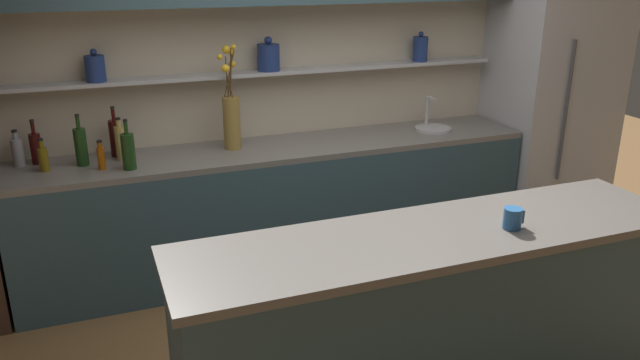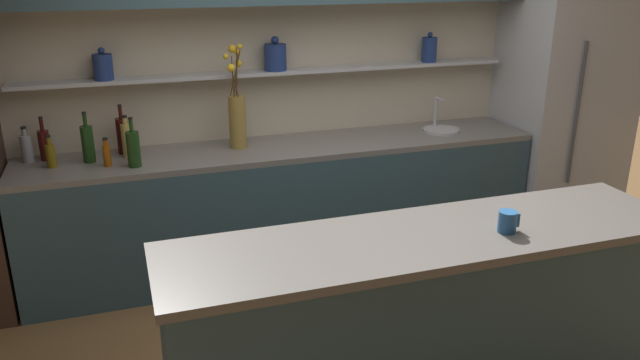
# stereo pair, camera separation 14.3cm
# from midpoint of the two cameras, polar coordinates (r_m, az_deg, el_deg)

# --- Properties ---
(ground_plane) EXTENTS (12.00, 12.00, 0.00)m
(ground_plane) POSITION_cam_midpoint_polar(r_m,az_deg,el_deg) (3.81, 3.60, -15.20)
(ground_plane) COLOR brown
(back_wall_unit) EXTENTS (5.20, 0.44, 2.60)m
(back_wall_unit) POSITION_cam_midpoint_polar(r_m,az_deg,el_deg) (4.60, -4.02, 11.80)
(back_wall_unit) COLOR beige
(back_wall_unit) RESTS_ON ground_plane
(back_counter_unit) EXTENTS (3.65, 0.62, 0.92)m
(back_counter_unit) POSITION_cam_midpoint_polar(r_m,az_deg,el_deg) (4.57, -4.37, -2.43)
(back_counter_unit) COLOR #334C56
(back_counter_unit) RESTS_ON ground_plane
(island_counter) EXTENTS (2.42, 0.61, 1.02)m
(island_counter) POSITION_cam_midpoint_polar(r_m,az_deg,el_deg) (3.07, 8.68, -13.37)
(island_counter) COLOR #334C56
(island_counter) RESTS_ON ground_plane
(refrigerator) EXTENTS (0.90, 0.73, 1.96)m
(refrigerator) POSITION_cam_midpoint_polar(r_m,az_deg,el_deg) (5.46, 19.49, 5.86)
(refrigerator) COLOR #B7B7BC
(refrigerator) RESTS_ON ground_plane
(flower_vase) EXTENTS (0.14, 0.14, 0.71)m
(flower_vase) POSITION_cam_midpoint_polar(r_m,az_deg,el_deg) (4.35, -9.05, 5.82)
(flower_vase) COLOR olive
(flower_vase) RESTS_ON back_counter_unit
(sink_fixture) EXTENTS (0.28, 0.28, 0.25)m
(sink_fixture) POSITION_cam_midpoint_polar(r_m,az_deg,el_deg) (4.90, 9.43, 4.84)
(sink_fixture) COLOR #B7B7BC
(sink_fixture) RESTS_ON back_counter_unit
(bottle_wine_0) EXTENTS (0.07, 0.07, 0.29)m
(bottle_wine_0) POSITION_cam_midpoint_polar(r_m,az_deg,el_deg) (4.43, -25.39, 2.68)
(bottle_wine_0) COLOR #380C0C
(bottle_wine_0) RESTS_ON back_counter_unit
(bottle_wine_1) EXTENTS (0.08, 0.08, 0.33)m
(bottle_wine_1) POSITION_cam_midpoint_polar(r_m,az_deg,el_deg) (4.27, -21.92, 2.88)
(bottle_wine_1) COLOR #193814
(bottle_wine_1) RESTS_ON back_counter_unit
(bottle_oil_2) EXTENTS (0.06, 0.06, 0.21)m
(bottle_oil_2) POSITION_cam_midpoint_polar(r_m,az_deg,el_deg) (4.26, -24.86, 1.80)
(bottle_oil_2) COLOR brown
(bottle_oil_2) RESTS_ON back_counter_unit
(bottle_spirit_3) EXTENTS (0.07, 0.07, 0.24)m
(bottle_spirit_3) POSITION_cam_midpoint_polar(r_m,az_deg,el_deg) (4.43, -26.76, 2.35)
(bottle_spirit_3) COLOR gray
(bottle_spirit_3) RESTS_ON back_counter_unit
(bottle_wine_4) EXTENTS (0.08, 0.08, 0.34)m
(bottle_wine_4) POSITION_cam_midpoint_polar(r_m,az_deg,el_deg) (4.40, -19.07, 3.70)
(bottle_wine_4) COLOR #380C0C
(bottle_wine_4) RESTS_ON back_counter_unit
(bottle_wine_5) EXTENTS (0.08, 0.08, 0.32)m
(bottle_wine_5) POSITION_cam_midpoint_polar(r_m,az_deg,el_deg) (4.09, -18.08, 2.54)
(bottle_wine_5) COLOR #193814
(bottle_wine_5) RESTS_ON back_counter_unit
(bottle_sauce_6) EXTENTS (0.05, 0.05, 0.19)m
(bottle_sauce_6) POSITION_cam_midpoint_polar(r_m,az_deg,el_deg) (4.16, -20.32, 2.00)
(bottle_sauce_6) COLOR #9E4C0A
(bottle_sauce_6) RESTS_ON back_counter_unit
(bottle_spirit_7) EXTENTS (0.06, 0.06, 0.28)m
(bottle_spirit_7) POSITION_cam_midpoint_polar(r_m,az_deg,el_deg) (4.30, -18.71, 3.31)
(bottle_spirit_7) COLOR tan
(bottle_spirit_7) RESTS_ON back_counter_unit
(coffee_mug) EXTENTS (0.10, 0.08, 0.10)m
(coffee_mug) POSITION_cam_midpoint_polar(r_m,az_deg,el_deg) (2.92, 15.87, -3.41)
(coffee_mug) COLOR #235184
(coffee_mug) RESTS_ON island_counter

